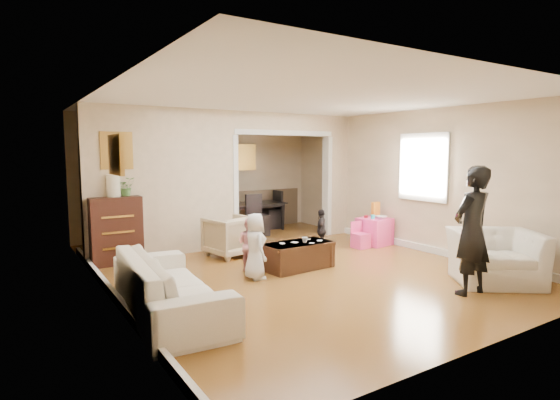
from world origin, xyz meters
TOP-DOWN VIEW (x-y plane):
  - floor at (0.00, 0.00)m, footprint 7.00×7.00m
  - partition_left at (-1.38, 1.80)m, footprint 2.75×0.18m
  - partition_right at (2.48, 1.80)m, footprint 0.55×0.18m
  - partition_header at (1.10, 1.80)m, footprint 2.22×0.18m
  - window_pane at (2.73, -0.40)m, footprint 0.03×0.95m
  - framed_art_partition at (-2.20, 1.70)m, footprint 0.45×0.03m
  - framed_art_sofa_wall at (-2.71, -0.60)m, footprint 0.03×0.55m
  - framed_art_alcove at (1.10, 3.44)m, footprint 0.45×0.03m
  - sofa at (-2.27, -1.03)m, footprint 1.06×2.35m
  - armchair_back at (-0.46, 1.11)m, footprint 0.89×0.90m
  - armchair_front at (1.98, -2.32)m, footprint 1.48×1.45m
  - dresser at (-2.28, 1.65)m, footprint 0.80×0.45m
  - table_lamp at (-2.28, 1.65)m, footprint 0.22×0.22m
  - potted_plant at (-2.08, 1.65)m, footprint 0.28×0.24m
  - coffee_table at (0.06, -0.22)m, footprint 1.14×0.64m
  - coffee_cup at (0.16, -0.27)m, footprint 0.10×0.10m
  - play_table at (2.37, 0.45)m, footprint 0.62×0.62m
  - cereal_box at (2.49, 0.55)m, footprint 0.21×0.10m
  - cyan_cup at (2.27, 0.40)m, footprint 0.08×0.08m
  - toy_block at (2.25, 0.57)m, footprint 0.10×0.09m
  - play_bowl at (2.42, 0.33)m, footprint 0.26×0.26m
  - dining_table at (0.88, 3.14)m, footprint 1.88×1.11m
  - adult_person at (1.23, -2.45)m, footprint 0.61×0.41m
  - child_kneel_a at (-0.79, -0.37)m, footprint 0.35×0.49m
  - child_kneel_b at (-0.64, 0.08)m, footprint 0.45×0.50m
  - child_toddler at (1.11, 0.53)m, footprint 0.46×0.46m
  - craft_papers at (0.20, -0.18)m, footprint 0.74×0.42m

SIDE VIEW (x-z plane):
  - floor at x=0.00m, z-range 0.00..0.00m
  - coffee_table at x=0.06m, z-range 0.00..0.41m
  - play_table at x=2.37m, z-range 0.00..0.53m
  - dining_table at x=0.88m, z-range 0.00..0.65m
  - sofa at x=-2.27m, z-range 0.00..0.67m
  - armchair_back at x=-0.46m, z-range 0.00..0.71m
  - armchair_front at x=1.98m, z-range 0.00..0.73m
  - child_toddler at x=1.11m, z-range 0.00..0.79m
  - craft_papers at x=0.20m, z-range 0.41..0.42m
  - child_kneel_b at x=-0.64m, z-range 0.00..0.83m
  - coffee_cup at x=0.16m, z-range 0.41..0.50m
  - child_kneel_a at x=-0.79m, z-range 0.00..0.96m
  - toy_block at x=2.25m, z-range 0.53..0.58m
  - dresser at x=-2.28m, z-range 0.00..1.11m
  - play_bowl at x=2.42m, z-range 0.53..0.58m
  - cyan_cup at x=2.27m, z-range 0.53..0.61m
  - cereal_box at x=2.49m, z-range 0.53..0.83m
  - adult_person at x=1.23m, z-range 0.00..1.66m
  - potted_plant at x=-2.08m, z-range 1.11..1.41m
  - table_lamp at x=-2.28m, z-range 1.11..1.47m
  - partition_left at x=-1.38m, z-range 0.00..2.60m
  - partition_right at x=2.48m, z-range 0.00..2.60m
  - window_pane at x=2.73m, z-range 1.00..2.10m
  - framed_art_alcove at x=1.10m, z-range 1.42..1.98m
  - framed_art_sofa_wall at x=-2.71m, z-range 1.60..2.00m
  - framed_art_partition at x=-2.20m, z-range 1.58..2.12m
  - partition_header at x=1.10m, z-range 2.25..2.60m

